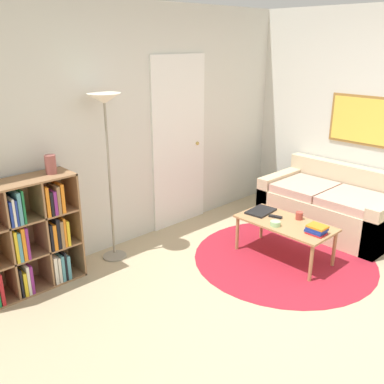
% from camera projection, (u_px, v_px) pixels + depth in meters
% --- Properties ---
extents(ground_plane, '(14.00, 14.00, 0.00)m').
position_uv_depth(ground_plane, '(313.00, 316.00, 3.62)').
color(ground_plane, tan).
extents(wall_back, '(7.34, 0.11, 2.60)m').
position_uv_depth(wall_back, '(144.00, 127.00, 4.77)').
color(wall_back, silver).
rests_on(wall_back, ground_plane).
extents(wall_right, '(0.08, 5.27, 2.60)m').
position_uv_depth(wall_right, '(338.00, 116.00, 5.38)').
color(wall_right, silver).
rests_on(wall_right, ground_plane).
extents(rug, '(1.91, 1.91, 0.01)m').
position_uv_depth(rug, '(284.00, 258.00, 4.58)').
color(rug, maroon).
rests_on(rug, ground_plane).
extents(bookshelf, '(1.00, 0.34, 1.06)m').
position_uv_depth(bookshelf, '(21.00, 240.00, 3.85)').
color(bookshelf, '#936B47').
rests_on(bookshelf, ground_plane).
extents(floor_lamp, '(0.32, 0.32, 1.73)m').
position_uv_depth(floor_lamp, '(105.00, 119.00, 4.12)').
color(floor_lamp, gray).
rests_on(floor_lamp, ground_plane).
extents(couch, '(0.89, 1.56, 0.75)m').
position_uv_depth(couch, '(332.00, 206.00, 5.25)').
color(couch, '#CCB793').
rests_on(couch, ground_plane).
extents(coffee_table, '(0.52, 1.01, 0.41)m').
position_uv_depth(coffee_table, '(285.00, 226.00, 4.48)').
color(coffee_table, '#AD7F51').
rests_on(coffee_table, ground_plane).
extents(laptop, '(0.35, 0.26, 0.02)m').
position_uv_depth(laptop, '(261.00, 211.00, 4.73)').
color(laptop, black).
rests_on(laptop, coffee_table).
extents(bowl, '(0.11, 0.11, 0.05)m').
position_uv_depth(bowl, '(275.00, 224.00, 4.37)').
color(bowl, '#9ED193').
rests_on(bowl, coffee_table).
extents(book_stack_on_table, '(0.16, 0.19, 0.09)m').
position_uv_depth(book_stack_on_table, '(317.00, 229.00, 4.19)').
color(book_stack_on_table, '#B21E23').
rests_on(book_stack_on_table, coffee_table).
extents(cup, '(0.07, 0.07, 0.08)m').
position_uv_depth(cup, '(299.00, 216.00, 4.52)').
color(cup, '#A33D33').
rests_on(cup, coffee_table).
extents(remote, '(0.09, 0.15, 0.02)m').
position_uv_depth(remote, '(275.00, 217.00, 4.58)').
color(remote, black).
rests_on(remote, coffee_table).
extents(vase_on_shelf, '(0.10, 0.10, 0.17)m').
position_uv_depth(vase_on_shelf, '(51.00, 164.00, 3.87)').
color(vase_on_shelf, '#934C47').
rests_on(vase_on_shelf, bookshelf).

